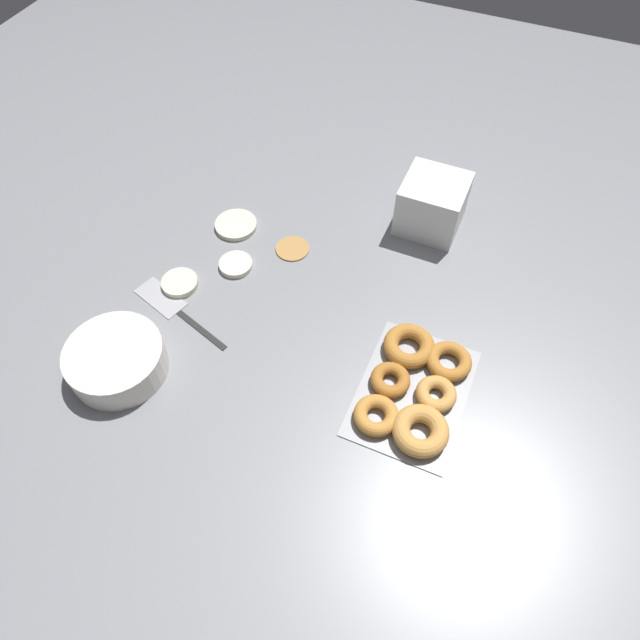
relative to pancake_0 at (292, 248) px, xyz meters
The scene contains 9 objects.
ground_plane 0.14m from the pancake_0, 161.05° to the right, with size 3.00×3.00×0.00m, color gray.
pancake_0 is the anchor object (origin of this frame).
pancake_1 0.17m from the pancake_0, 85.39° to the left, with size 0.11×0.11×0.01m, color beige.
pancake_2 0.15m from the pancake_0, 136.18° to the left, with size 0.08×0.08×0.01m, color silver.
pancake_3 0.29m from the pancake_0, 137.05° to the left, with size 0.09×0.09×0.02m, color beige.
donut_tray 0.49m from the pancake_0, 123.69° to the right, with size 0.31×0.22×0.04m.
batter_bowl 0.50m from the pancake_0, 157.51° to the left, with size 0.21×0.21×0.07m.
container_stack 0.37m from the pancake_0, 52.49° to the right, with size 0.15×0.15×0.14m.
spatula 0.33m from the pancake_0, 145.25° to the left, with size 0.12×0.28×0.01m.
Camera 1 is at (-0.75, -0.41, 1.06)m, focal length 32.00 mm.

